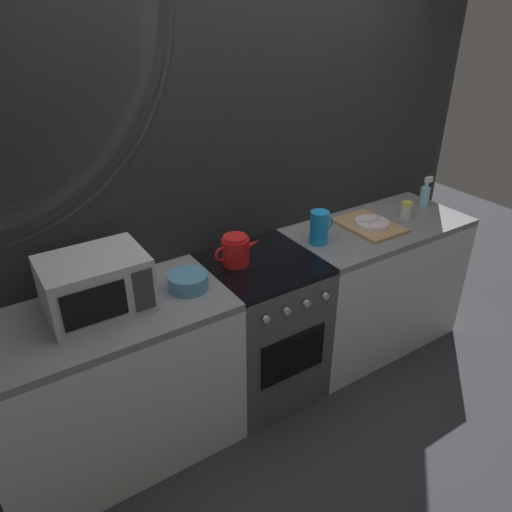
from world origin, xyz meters
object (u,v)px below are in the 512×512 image
(kettle, at_px, (236,250))
(microwave, at_px, (96,284))
(pitcher, at_px, (319,227))
(spray_bottle, at_px, (425,194))
(spice_jar, at_px, (406,210))
(stove_unit, at_px, (263,328))
(mixing_bowl, at_px, (188,281))
(dish_pile, at_px, (370,225))

(kettle, bearing_deg, microwave, -178.17)
(kettle, xyz_separation_m, pitcher, (0.54, -0.05, 0.02))
(microwave, relative_size, spray_bottle, 2.27)
(kettle, bearing_deg, spice_jar, -3.33)
(kettle, bearing_deg, stove_unit, -27.07)
(microwave, relative_size, pitcher, 2.30)
(stove_unit, height_order, kettle, kettle)
(mixing_bowl, distance_m, spice_jar, 1.59)
(microwave, xyz_separation_m, pitcher, (1.30, -0.03, -0.03))
(mixing_bowl, bearing_deg, spice_jar, 0.56)
(spice_jar, bearing_deg, microwave, 178.61)
(stove_unit, relative_size, mixing_bowl, 4.50)
(microwave, distance_m, mixing_bowl, 0.44)
(mixing_bowl, relative_size, spice_jar, 1.90)
(kettle, relative_size, dish_pile, 0.71)
(mixing_bowl, bearing_deg, stove_unit, 2.55)
(spray_bottle, bearing_deg, mixing_bowl, -177.33)
(spray_bottle, bearing_deg, microwave, -179.45)
(pitcher, relative_size, spray_bottle, 0.99)
(stove_unit, distance_m, dish_pile, 0.94)
(dish_pile, xyz_separation_m, spice_jar, (0.31, -0.01, 0.03))
(pitcher, bearing_deg, dish_pile, -1.25)
(kettle, relative_size, spice_jar, 2.71)
(stove_unit, height_order, dish_pile, dish_pile)
(stove_unit, height_order, spice_jar, spice_jar)
(microwave, bearing_deg, kettle, 1.83)
(kettle, bearing_deg, spray_bottle, -0.10)
(spice_jar, bearing_deg, stove_unit, 179.74)
(microwave, distance_m, spray_bottle, 2.28)
(stove_unit, distance_m, spray_bottle, 1.49)
(microwave, xyz_separation_m, spice_jar, (2.02, -0.05, -0.08))
(kettle, distance_m, mixing_bowl, 0.34)
(stove_unit, xyz_separation_m, mixing_bowl, (-0.46, -0.02, 0.49))
(microwave, bearing_deg, mixing_bowl, -8.57)
(mixing_bowl, distance_m, spray_bottle, 1.85)
(dish_pile, bearing_deg, spice_jar, -1.95)
(kettle, height_order, dish_pile, kettle)
(pitcher, height_order, dish_pile, pitcher)
(stove_unit, height_order, pitcher, pitcher)
(stove_unit, height_order, microwave, microwave)
(stove_unit, bearing_deg, pitcher, 2.07)
(mixing_bowl, bearing_deg, dish_pile, 1.18)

